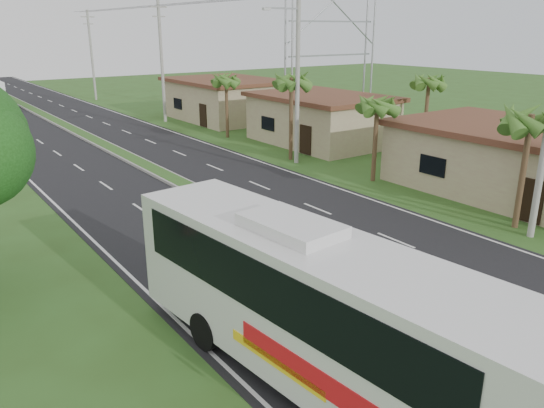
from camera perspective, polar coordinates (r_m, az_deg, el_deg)
ground at (r=17.34m, az=17.88°, el=-11.46°), size 180.00×180.00×0.00m
road_asphalt at (r=32.28m, az=-11.58°, el=2.96°), size 14.00×160.00×0.02m
median_strip at (r=32.25m, az=-11.59°, el=3.12°), size 1.20×160.00×0.18m
lane_edge_left at (r=30.30m, az=-23.14°, el=0.81°), size 0.12×160.00×0.01m
lane_edge_right at (r=35.43m, az=-1.68°, el=4.68°), size 0.12×160.00×0.01m
shop_near at (r=30.99m, az=25.02°, el=4.35°), size 8.60×12.60×3.52m
shop_mid at (r=40.99m, az=5.27°, el=9.13°), size 7.60×10.60×3.67m
shop_far at (r=52.25m, az=-5.00°, el=11.20°), size 8.60×11.60×3.82m
palm_verge_a at (r=24.73m, az=26.09°, el=8.08°), size 2.40×2.40×5.45m
palm_verge_b at (r=30.34m, az=11.27°, el=10.41°), size 2.40×2.40×5.05m
palm_verge_c at (r=35.00m, az=2.11°, el=13.02°), size 2.40×2.40×5.85m
palm_verge_d at (r=42.75m, az=-4.96°, el=13.16°), size 2.40×2.40×5.25m
palm_behind_shop at (r=38.34m, az=16.53°, el=12.48°), size 2.40×2.40×5.65m
utility_pole_b at (r=33.93m, az=2.74°, el=14.76°), size 3.20×0.28×12.00m
utility_pole_c at (r=51.15m, az=-11.79°, el=14.96°), size 1.60×0.28×11.00m
utility_pole_d at (r=69.85m, az=-18.84°, el=14.99°), size 1.60×0.28×10.50m
billboard_lattice at (r=51.79m, az=6.40°, el=16.53°), size 10.18×1.18×12.07m
coach_bus_main at (r=12.56m, az=5.76°, el=-10.97°), size 3.73×12.74×4.06m
motorcyclist at (r=18.59m, az=2.44°, el=-5.39°), size 1.94×1.07×2.44m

